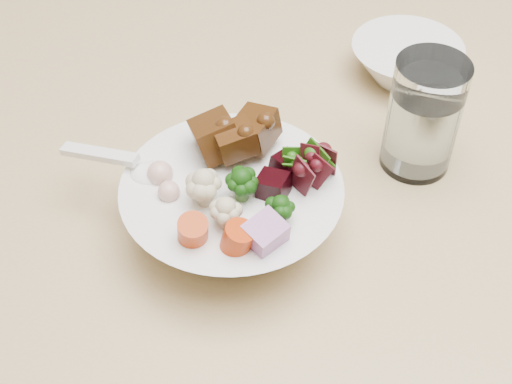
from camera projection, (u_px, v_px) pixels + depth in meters
food_bowl at (234, 204)px, 0.71m from camera, size 0.22×0.22×0.12m
soup_spoon at (138, 169)px, 0.71m from camera, size 0.13×0.07×0.02m
water_glass at (423, 120)px, 0.76m from camera, size 0.08×0.08×0.13m
side_bowl at (406, 61)px, 0.90m from camera, size 0.14×0.14×0.05m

